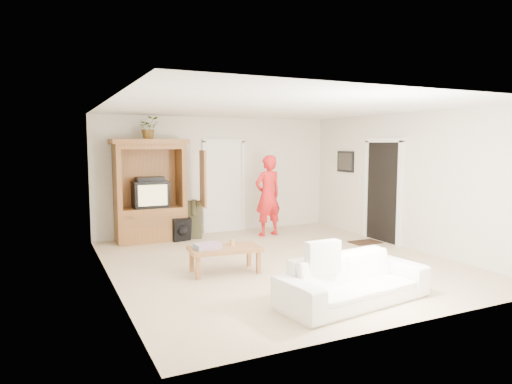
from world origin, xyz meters
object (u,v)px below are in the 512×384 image
armoire (151,197)px  man (268,196)px  coffee_table (225,250)px  sofa (354,280)px

armoire → man: bearing=-12.5°
armoire → coffee_table: 2.96m
man → coffee_table: (-1.93, -2.33, -0.53)m
sofa → armoire: bearing=99.2°
armoire → man: (2.42, -0.54, -0.03)m
coffee_table → man: bearing=55.9°
coffee_table → armoire: bearing=105.3°
man → coffee_table: man is taller
man → sofa: size_ratio=0.87×
sofa → coffee_table: bearing=108.7°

